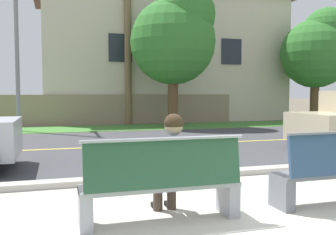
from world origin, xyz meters
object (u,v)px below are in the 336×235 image
object	(u,v)px
bench_left	(162,184)
shade_tree_far_left	(176,35)
streetlamp	(16,17)
shade_tree_left	(319,48)
seated_person_blue	(171,162)

from	to	relation	value
bench_left	shade_tree_far_left	distance (m)	12.56
bench_left	streetlamp	size ratio (longest dim) A/B	0.24
shade_tree_far_left	shade_tree_left	world-z (taller)	shade_tree_far_left
bench_left	seated_person_blue	world-z (taller)	seated_person_blue
seated_person_blue	shade_tree_far_left	size ratio (longest dim) A/B	0.21
streetlamp	shade_tree_far_left	distance (m)	6.38
shade_tree_left	seated_person_blue	bearing A→B (deg)	-133.87
bench_left	seated_person_blue	xyz separation A→B (m)	(0.16, 0.17, 0.22)
bench_left	shade_tree_left	bearing A→B (deg)	46.14
bench_left	shade_tree_left	world-z (taller)	shade_tree_left
shade_tree_left	bench_left	bearing A→B (deg)	-133.86
seated_person_blue	bench_left	bearing A→B (deg)	-133.25
streetlamp	seated_person_blue	bearing A→B (deg)	-76.78
bench_left	shade_tree_far_left	size ratio (longest dim) A/B	0.30
shade_tree_far_left	shade_tree_left	xyz separation A→B (m)	(7.70, 0.58, -0.22)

